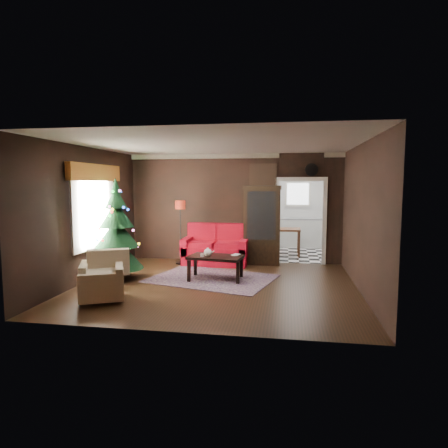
% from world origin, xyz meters
% --- Properties ---
extents(floor, '(5.50, 5.50, 0.00)m').
position_xyz_m(floor, '(0.00, 0.00, 0.00)').
color(floor, black).
rests_on(floor, ground).
extents(ceiling, '(5.50, 5.50, 0.00)m').
position_xyz_m(ceiling, '(0.00, 0.00, 2.80)').
color(ceiling, white).
rests_on(ceiling, ground).
extents(wall_back, '(5.50, 0.00, 5.50)m').
position_xyz_m(wall_back, '(0.00, 2.50, 1.40)').
color(wall_back, black).
rests_on(wall_back, ground).
extents(wall_front, '(5.50, 0.00, 5.50)m').
position_xyz_m(wall_front, '(0.00, -2.50, 1.40)').
color(wall_front, black).
rests_on(wall_front, ground).
extents(wall_left, '(0.00, 5.50, 5.50)m').
position_xyz_m(wall_left, '(-2.75, 0.00, 1.40)').
color(wall_left, black).
rests_on(wall_left, ground).
extents(wall_right, '(0.00, 5.50, 5.50)m').
position_xyz_m(wall_right, '(2.75, 0.00, 1.40)').
color(wall_right, black).
rests_on(wall_right, ground).
extents(doorway, '(1.10, 0.10, 2.10)m').
position_xyz_m(doorway, '(1.70, 2.50, 1.05)').
color(doorway, silver).
rests_on(doorway, ground).
extents(left_window, '(0.05, 1.60, 1.40)m').
position_xyz_m(left_window, '(-2.71, 0.20, 1.45)').
color(left_window, white).
rests_on(left_window, wall_left).
extents(valance, '(0.12, 2.10, 0.35)m').
position_xyz_m(valance, '(-2.63, 0.20, 2.27)').
color(valance, '#A45E21').
rests_on(valance, wall_left).
extents(kitchen_floor, '(3.00, 3.00, 0.00)m').
position_xyz_m(kitchen_floor, '(1.70, 4.00, 0.00)').
color(kitchen_floor, white).
rests_on(kitchen_floor, ground).
extents(kitchen_window, '(0.70, 0.06, 0.70)m').
position_xyz_m(kitchen_window, '(1.70, 5.45, 1.70)').
color(kitchen_window, white).
rests_on(kitchen_window, ground).
extents(rug, '(2.91, 2.43, 0.01)m').
position_xyz_m(rug, '(-0.20, 0.52, 0.01)').
color(rug, '#563848').
rests_on(rug, ground).
extents(loveseat, '(1.70, 0.90, 1.00)m').
position_xyz_m(loveseat, '(-0.40, 2.05, 0.50)').
color(loveseat, maroon).
rests_on(loveseat, ground).
extents(curio_cabinet, '(0.90, 0.45, 1.90)m').
position_xyz_m(curio_cabinet, '(0.75, 2.27, 0.95)').
color(curio_cabinet, black).
rests_on(curio_cabinet, ground).
extents(floor_lamp, '(0.34, 0.34, 1.58)m').
position_xyz_m(floor_lamp, '(-1.24, 1.77, 0.83)').
color(floor_lamp, black).
rests_on(floor_lamp, ground).
extents(christmas_tree, '(1.12, 1.12, 2.08)m').
position_xyz_m(christmas_tree, '(-2.18, 0.18, 1.05)').
color(christmas_tree, black).
rests_on(christmas_tree, ground).
extents(armchair, '(1.03, 1.03, 0.79)m').
position_xyz_m(armchair, '(-1.79, -1.32, 0.46)').
color(armchair, tan).
rests_on(armchair, ground).
extents(coffee_table, '(1.20, 0.83, 0.50)m').
position_xyz_m(coffee_table, '(-0.11, 0.47, 0.26)').
color(coffee_table, black).
rests_on(coffee_table, rug).
extents(teapot, '(0.24, 0.24, 0.18)m').
position_xyz_m(teapot, '(-0.26, 0.37, 0.60)').
color(teapot, silver).
rests_on(teapot, coffee_table).
extents(cup_a, '(0.07, 0.07, 0.05)m').
position_xyz_m(cup_a, '(-0.39, 0.74, 0.54)').
color(cup_a, white).
rests_on(cup_a, coffee_table).
extents(cup_b, '(0.08, 0.08, 0.06)m').
position_xyz_m(cup_b, '(-0.37, 0.33, 0.55)').
color(cup_b, silver).
rests_on(cup_b, coffee_table).
extents(book, '(0.14, 0.06, 0.20)m').
position_xyz_m(book, '(0.24, 0.65, 0.61)').
color(book, tan).
rests_on(book, coffee_table).
extents(wall_clock, '(0.32, 0.32, 0.06)m').
position_xyz_m(wall_clock, '(1.95, 2.45, 2.38)').
color(wall_clock, white).
rests_on(wall_clock, wall_back).
extents(painting, '(0.62, 0.05, 0.52)m').
position_xyz_m(painting, '(0.75, 2.46, 2.25)').
color(painting, '#C57D52').
rests_on(painting, wall_back).
extents(kitchen_counter, '(1.80, 0.60, 0.90)m').
position_xyz_m(kitchen_counter, '(1.70, 5.20, 0.45)').
color(kitchen_counter, silver).
rests_on(kitchen_counter, ground).
extents(kitchen_table, '(0.70, 0.70, 0.75)m').
position_xyz_m(kitchen_table, '(1.40, 3.70, 0.38)').
color(kitchen_table, brown).
rests_on(kitchen_table, ground).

